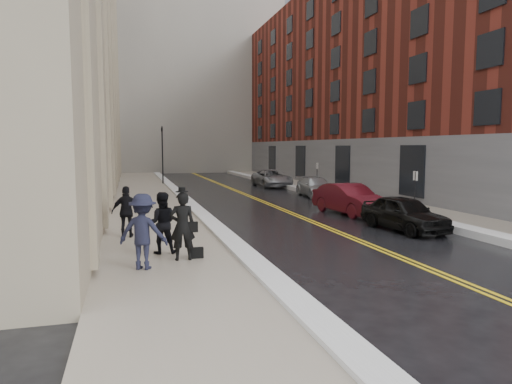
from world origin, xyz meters
TOP-DOWN VIEW (x-y plane):
  - ground at (0.00, 0.00)m, footprint 160.00×160.00m
  - sidewalk_left at (-4.50, 16.00)m, footprint 4.00×64.00m
  - sidewalk_right at (9.00, 16.00)m, footprint 3.00×64.00m
  - lane_stripe_a at (2.38, 16.00)m, footprint 0.12×64.00m
  - lane_stripe_b at (2.62, 16.00)m, footprint 0.12×64.00m
  - snow_ridge_left at (-2.20, 16.00)m, footprint 0.70×60.80m
  - snow_ridge_right at (7.15, 16.00)m, footprint 0.85×60.80m
  - building_right at (17.50, 23.00)m, footprint 14.00×50.00m
  - tower_far_right at (14.00, 66.00)m, footprint 22.00×18.00m
  - traffic_signal at (-2.60, 30.00)m, footprint 0.18×0.15m
  - parking_sign_near at (7.90, 8.00)m, footprint 0.06×0.35m
  - parking_sign_far at (7.90, 20.00)m, footprint 0.06×0.35m
  - car_black at (5.22, 4.86)m, footprint 2.08×4.34m
  - car_maroon at (5.20, 9.60)m, footprint 2.26×4.87m
  - car_silver_near at (6.80, 17.59)m, footprint 2.13×4.67m
  - car_silver_far at (6.25, 25.83)m, footprint 2.51×5.30m
  - pedestrian_main at (-4.08, 1.82)m, footprint 0.74×0.50m
  - pedestrian_a at (-4.60, 2.84)m, footprint 0.97×0.79m
  - pedestrian_b at (-5.20, 1.13)m, footprint 1.49×1.18m
  - pedestrian_c at (-5.62, 5.71)m, footprint 1.14×0.63m

SIDE VIEW (x-z plane):
  - ground at x=0.00m, z-range 0.00..0.00m
  - lane_stripe_a at x=2.38m, z-range 0.00..0.01m
  - lane_stripe_b at x=2.62m, z-range 0.00..0.01m
  - sidewalk_left at x=-4.50m, z-range 0.00..0.15m
  - sidewalk_right at x=9.00m, z-range 0.00..0.15m
  - snow_ridge_left at x=-2.20m, z-range 0.00..0.26m
  - snow_ridge_right at x=7.15m, z-range 0.00..0.30m
  - car_silver_near at x=6.80m, z-range 0.00..1.32m
  - car_black at x=5.22m, z-range 0.00..1.43m
  - car_silver_far at x=6.25m, z-range 0.00..1.46m
  - car_maroon at x=5.20m, z-range 0.00..1.55m
  - pedestrian_c at x=-5.62m, z-range 0.15..2.00m
  - pedestrian_a at x=-4.60m, z-range 0.15..2.04m
  - pedestrian_main at x=-4.08m, z-range 0.15..2.13m
  - pedestrian_b at x=-5.20m, z-range 0.15..2.18m
  - parking_sign_near at x=7.90m, z-range 0.24..2.47m
  - parking_sign_far at x=7.90m, z-range 0.24..2.47m
  - traffic_signal at x=-2.60m, z-range 0.48..5.68m
  - building_right at x=17.50m, z-range 0.00..18.00m
  - tower_far_right at x=14.00m, z-range 0.00..44.00m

